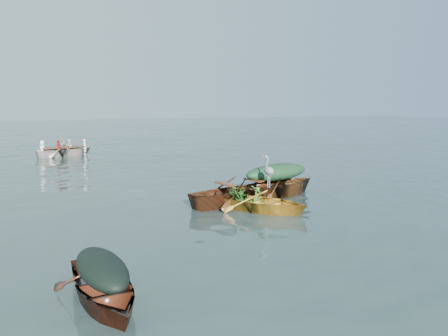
# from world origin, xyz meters

# --- Properties ---
(ground) EXTENTS (140.00, 140.00, 0.00)m
(ground) POSITION_xyz_m (0.00, 0.00, 0.00)
(ground) COLOR #2C3D3B
(ground) RESTS_ON ground
(yellow_dinghy) EXTENTS (2.96, 3.31, 0.84)m
(yellow_dinghy) POSITION_xyz_m (-0.01, -1.31, 0.00)
(yellow_dinghy) COLOR gold
(yellow_dinghy) RESTS_ON ground
(dark_covered_boat) EXTENTS (1.46, 3.25, 0.75)m
(dark_covered_boat) POSITION_xyz_m (-4.83, -5.12, 0.00)
(dark_covered_boat) COLOR #411A0F
(dark_covered_boat) RESTS_ON ground
(green_tarp_boat) EXTENTS (4.70, 2.43, 1.06)m
(green_tarp_boat) POSITION_xyz_m (1.33, 0.16, 0.00)
(green_tarp_boat) COLOR #533213
(green_tarp_boat) RESTS_ON ground
(open_wooden_boat) EXTENTS (4.63, 2.25, 1.04)m
(open_wooden_boat) POSITION_xyz_m (-0.16, -0.21, 0.00)
(open_wooden_boat) COLOR #4E2113
(open_wooden_boat) RESTS_ON ground
(rowed_boat) EXTENTS (4.33, 2.19, 0.98)m
(rowed_boat) POSITION_xyz_m (-3.88, 13.97, 0.00)
(rowed_boat) COLOR beige
(rowed_boat) RESTS_ON ground
(dark_tarp_cover) EXTENTS (0.81, 1.79, 0.40)m
(dark_tarp_cover) POSITION_xyz_m (-4.83, -5.12, 0.58)
(dark_tarp_cover) COLOR black
(dark_tarp_cover) RESTS_ON dark_covered_boat
(green_tarp_cover) EXTENTS (2.59, 1.34, 0.52)m
(green_tarp_cover) POSITION_xyz_m (1.33, 0.16, 0.79)
(green_tarp_cover) COLOR #15331E
(green_tarp_cover) RESTS_ON green_tarp_boat
(thwart_benches) EXTENTS (2.34, 1.26, 0.04)m
(thwart_benches) POSITION_xyz_m (-0.16, -0.21, 0.54)
(thwart_benches) COLOR #502312
(thwart_benches) RESTS_ON open_wooden_boat
(heron) EXTENTS (0.46, 0.49, 0.92)m
(heron) POSITION_xyz_m (0.40, -0.94, 0.88)
(heron) COLOR gray
(heron) RESTS_ON yellow_dinghy
(dinghy_weeds) EXTENTS (1.10, 1.14, 0.60)m
(dinghy_weeds) POSITION_xyz_m (-0.32, -0.86, 0.72)
(dinghy_weeds) COLOR #196019
(dinghy_weeds) RESTS_ON yellow_dinghy
(rowers) EXTENTS (3.09, 1.77, 0.76)m
(rowers) POSITION_xyz_m (-3.88, 13.97, 0.87)
(rowers) COLOR white
(rowers) RESTS_ON rowed_boat
(oars) EXTENTS (1.19, 2.67, 0.06)m
(oars) POSITION_xyz_m (-3.88, 13.97, 0.52)
(oars) COLOR brown
(oars) RESTS_ON rowed_boat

